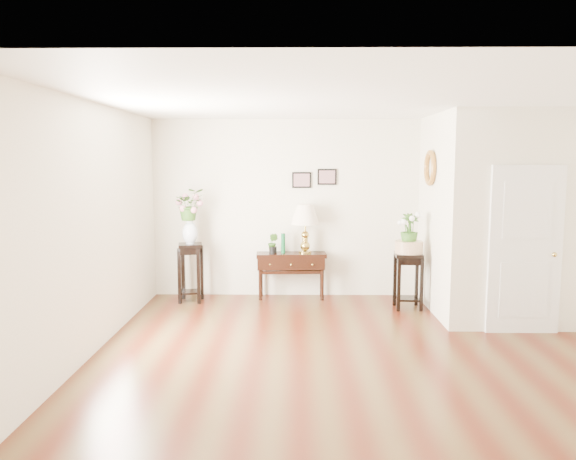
{
  "coord_description": "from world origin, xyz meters",
  "views": [
    {
      "loc": [
        -0.75,
        -6.12,
        2.14
      ],
      "look_at": [
        -0.85,
        1.3,
        1.23
      ],
      "focal_mm": 35.0,
      "sensor_mm": 36.0,
      "label": 1
    }
  ],
  "objects_px": {
    "table_lamp": "(305,231)",
    "plant_stand_a": "(191,273)",
    "console_table": "(291,276)",
    "plant_stand_b": "(408,281)"
  },
  "relations": [
    {
      "from": "console_table",
      "to": "table_lamp",
      "type": "height_order",
      "value": "table_lamp"
    },
    {
      "from": "table_lamp",
      "to": "console_table",
      "type": "bearing_deg",
      "value": 180.0
    },
    {
      "from": "console_table",
      "to": "plant_stand_a",
      "type": "relative_size",
      "value": 1.21
    },
    {
      "from": "table_lamp",
      "to": "plant_stand_b",
      "type": "relative_size",
      "value": 0.94
    },
    {
      "from": "console_table",
      "to": "table_lamp",
      "type": "xyz_separation_m",
      "value": [
        0.22,
        0.0,
        0.71
      ]
    },
    {
      "from": "console_table",
      "to": "plant_stand_a",
      "type": "distance_m",
      "value": 1.56
    },
    {
      "from": "console_table",
      "to": "plant_stand_a",
      "type": "bearing_deg",
      "value": -175.01
    },
    {
      "from": "plant_stand_a",
      "to": "plant_stand_b",
      "type": "height_order",
      "value": "plant_stand_a"
    },
    {
      "from": "console_table",
      "to": "plant_stand_a",
      "type": "xyz_separation_m",
      "value": [
        -1.54,
        -0.22,
        0.09
      ]
    },
    {
      "from": "table_lamp",
      "to": "plant_stand_a",
      "type": "bearing_deg",
      "value": -172.93
    }
  ]
}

